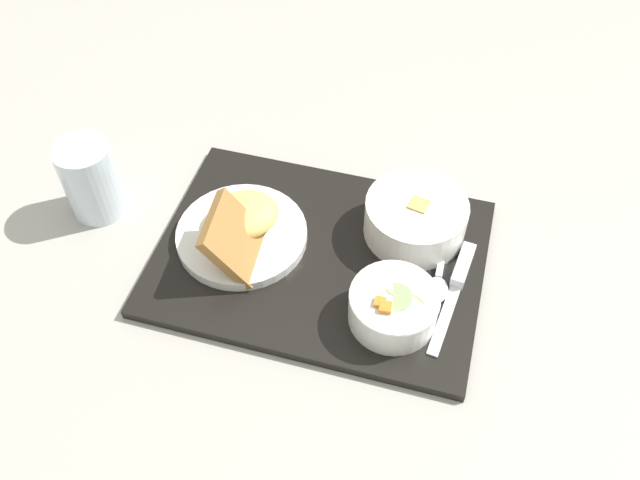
% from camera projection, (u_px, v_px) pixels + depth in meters
% --- Properties ---
extents(ground_plane, '(4.00, 4.00, 0.00)m').
position_uv_depth(ground_plane, '(320.00, 260.00, 0.93)').
color(ground_plane, '#ADA89E').
extents(serving_tray, '(0.47, 0.37, 0.01)m').
position_uv_depth(serving_tray, '(320.00, 257.00, 0.92)').
color(serving_tray, black).
rests_on(serving_tray, ground_plane).
extents(bowl_salad, '(0.11, 0.11, 0.05)m').
position_uv_depth(bowl_salad, '(394.00, 305.00, 0.83)').
color(bowl_salad, white).
rests_on(bowl_salad, serving_tray).
extents(bowl_soup, '(0.14, 0.14, 0.06)m').
position_uv_depth(bowl_soup, '(416.00, 216.00, 0.92)').
color(bowl_soup, white).
rests_on(bowl_soup, serving_tray).
extents(plate_main, '(0.18, 0.18, 0.09)m').
position_uv_depth(plate_main, '(242.00, 229.00, 0.92)').
color(plate_main, white).
rests_on(plate_main, serving_tray).
extents(knife, '(0.02, 0.18, 0.02)m').
position_uv_depth(knife, '(460.00, 275.00, 0.89)').
color(knife, silver).
rests_on(knife, serving_tray).
extents(spoon, '(0.04, 0.13, 0.01)m').
position_uv_depth(spoon, '(439.00, 276.00, 0.89)').
color(spoon, silver).
rests_on(spoon, serving_tray).
extents(glass_water, '(0.08, 0.08, 0.12)m').
position_uv_depth(glass_water, '(92.00, 183.00, 0.95)').
color(glass_water, silver).
rests_on(glass_water, ground_plane).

